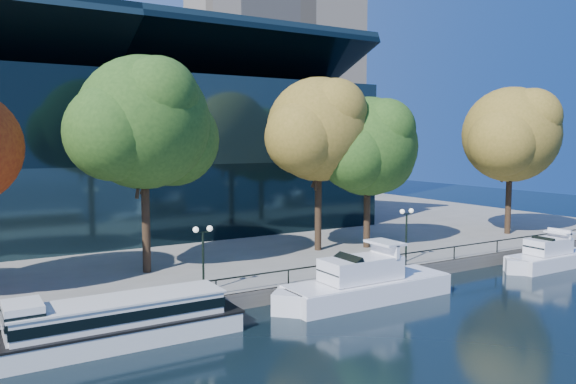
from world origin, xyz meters
TOP-DOWN VIEW (x-y plane):
  - ground at (0.00, 0.00)m, footprint 160.00×160.00m
  - promenade at (0.00, 36.38)m, footprint 90.00×67.08m
  - railing at (0.00, 3.25)m, footprint 88.20×0.08m
  - convention_building at (-4.00, 31.79)m, footprint 50.00×24.57m
  - tour_boat at (-11.98, 1.07)m, footprint 14.55×3.24m
  - cruiser_near at (3.83, 0.62)m, footprint 12.67×3.26m
  - cruiser_far at (22.33, 0.22)m, footprint 9.30×2.58m
  - tree_2 at (-6.51, 11.19)m, footprint 11.34×9.30m
  - tree_3 at (8.10, 11.54)m, footprint 10.66×8.74m
  - tree_4 at (12.37, 10.42)m, footprint 10.44×8.56m
  - tree_5 at (28.65, 8.73)m, footprint 11.46×9.40m
  - lamp_1 at (-5.27, 4.50)m, footprint 1.26×0.36m
  - lamp_2 at (11.16, 4.50)m, footprint 1.26×0.36m

SIDE VIEW (x-z plane):
  - ground at x=0.00m, z-range 0.00..0.00m
  - promenade at x=0.00m, z-range 0.00..1.00m
  - cruiser_far at x=22.33m, z-range -0.55..2.48m
  - cruiser_near at x=3.83m, z-range -0.69..2.98m
  - tour_boat at x=-11.98m, z-range -0.21..2.55m
  - railing at x=0.00m, z-range 1.44..2.43m
  - lamp_1 at x=-5.27m, z-range 1.97..6.00m
  - lamp_2 at x=11.16m, z-range 1.97..6.00m
  - convention_building at x=-4.00m, z-range -2.21..19.22m
  - tree_4 at x=12.37m, z-range 3.04..15.85m
  - tree_5 at x=28.65m, z-range 3.35..17.61m
  - tree_3 at x=8.10m, z-range 3.70..17.99m
  - tree_2 at x=-6.51m, z-range 3.71..18.60m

